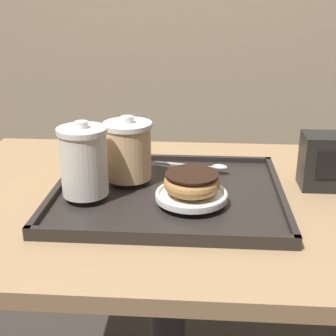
% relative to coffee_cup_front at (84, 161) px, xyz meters
% --- Properties ---
extents(cafe_table, '(0.98, 0.70, 0.73)m').
position_rel_coffee_cup_front_xyz_m(cafe_table, '(0.16, 0.06, -0.25)').
color(cafe_table, tan).
rests_on(cafe_table, ground_plane).
extents(serving_tray, '(0.46, 0.38, 0.02)m').
position_rel_coffee_cup_front_xyz_m(serving_tray, '(0.16, 0.04, -0.08)').
color(serving_tray, '#282321').
rests_on(serving_tray, cafe_table).
extents(coffee_cup_front, '(0.09, 0.09, 0.14)m').
position_rel_coffee_cup_front_xyz_m(coffee_cup_front, '(0.00, 0.00, 0.00)').
color(coffee_cup_front, white).
rests_on(coffee_cup_front, serving_tray).
extents(coffee_cup_rear, '(0.10, 0.10, 0.13)m').
position_rel_coffee_cup_front_xyz_m(coffee_cup_rear, '(0.07, 0.09, -0.01)').
color(coffee_cup_rear, '#E0B784').
rests_on(coffee_cup_rear, serving_tray).
extents(plate_with_chocolate_donut, '(0.14, 0.14, 0.01)m').
position_rel_coffee_cup_front_xyz_m(plate_with_chocolate_donut, '(0.21, -0.01, -0.06)').
color(plate_with_chocolate_donut, white).
rests_on(plate_with_chocolate_donut, serving_tray).
extents(donut_chocolate_glazed, '(0.11, 0.11, 0.04)m').
position_rel_coffee_cup_front_xyz_m(donut_chocolate_glazed, '(0.21, -0.01, -0.03)').
color(donut_chocolate_glazed, tan).
rests_on(donut_chocolate_glazed, plate_with_chocolate_donut).
extents(spoon, '(0.16, 0.05, 0.01)m').
position_rel_coffee_cup_front_xyz_m(spoon, '(0.24, 0.15, -0.06)').
color(spoon, silver).
rests_on(spoon, serving_tray).
extents(napkin_dispenser, '(0.12, 0.08, 0.12)m').
position_rel_coffee_cup_front_xyz_m(napkin_dispenser, '(0.49, 0.12, -0.03)').
color(napkin_dispenser, black).
rests_on(napkin_dispenser, cafe_table).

